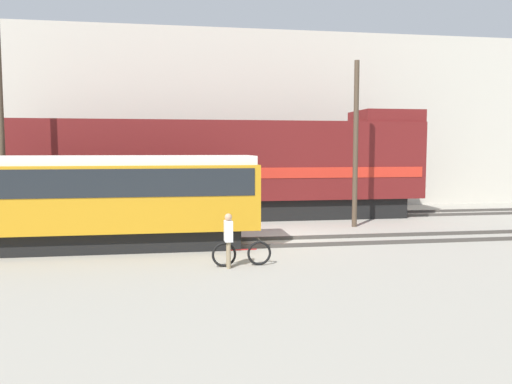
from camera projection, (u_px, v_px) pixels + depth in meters
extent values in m
plane|color=#9E998C|center=(283.00, 238.00, 19.21)|extent=(120.00, 120.00, 0.00)
cube|color=#47423D|center=(295.00, 245.00, 17.36)|extent=(60.00, 0.07, 0.14)
cube|color=#47423D|center=(286.00, 238.00, 18.77)|extent=(60.00, 0.07, 0.14)
cube|color=#47423D|center=(262.00, 219.00, 23.99)|extent=(60.00, 0.07, 0.14)
cube|color=#47423D|center=(257.00, 215.00, 25.40)|extent=(60.00, 0.07, 0.14)
cube|color=beige|center=(240.00, 122.00, 31.57)|extent=(42.41, 6.00, 10.23)
cube|color=black|center=(215.00, 209.00, 24.31)|extent=(18.73, 2.55, 1.00)
cube|color=maroon|center=(215.00, 160.00, 24.11)|extent=(20.36, 3.00, 3.73)
cube|color=red|center=(215.00, 172.00, 24.15)|extent=(19.95, 3.04, 0.50)
cube|color=maroon|center=(385.00, 117.00, 25.28)|extent=(3.00, 2.85, 0.60)
cube|color=black|center=(103.00, 239.00, 17.01)|extent=(9.25, 2.00, 0.70)
cube|color=orange|center=(102.00, 197.00, 16.89)|extent=(10.52, 2.50, 2.19)
cube|color=#1E2328|center=(102.00, 181.00, 16.84)|extent=(10.10, 2.54, 0.90)
cube|color=silver|center=(101.00, 160.00, 16.78)|extent=(10.31, 2.38, 0.30)
torus|color=black|center=(259.00, 253.00, 14.63)|extent=(0.72, 0.10, 0.72)
torus|color=black|center=(224.00, 255.00, 14.43)|extent=(0.72, 0.10, 0.72)
cylinder|color=#B21E1E|center=(242.00, 250.00, 14.52)|extent=(0.89, 0.07, 0.04)
cylinder|color=#B21E1E|center=(229.00, 249.00, 14.45)|extent=(0.03, 0.03, 0.32)
cylinder|color=#262626|center=(259.00, 239.00, 14.60)|extent=(0.04, 0.44, 0.02)
cylinder|color=#8C7A5B|center=(228.00, 254.00, 14.38)|extent=(0.11, 0.11, 0.77)
cylinder|color=#8C7A5B|center=(229.00, 255.00, 14.23)|extent=(0.11, 0.11, 0.77)
cube|color=white|center=(228.00, 231.00, 14.25)|extent=(0.23, 0.37, 0.60)
sphere|color=tan|center=(228.00, 217.00, 14.21)|extent=(0.21, 0.21, 0.21)
cylinder|color=#4C3D2D|center=(1.00, 124.00, 19.32)|extent=(0.22, 0.22, 8.79)
cylinder|color=#4C3D2D|center=(356.00, 145.00, 21.65)|extent=(0.22, 0.22, 7.20)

